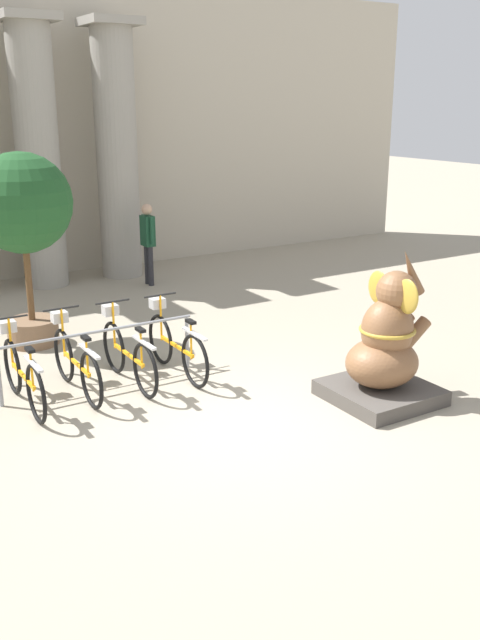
{
  "coord_description": "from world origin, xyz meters",
  "views": [
    {
      "loc": [
        -4.03,
        -6.49,
        3.63
      ],
      "look_at": [
        0.39,
        0.73,
        1.0
      ],
      "focal_mm": 40.0,
      "sensor_mm": 36.0,
      "label": 1
    }
  ],
  "objects_px": {
    "bicycle_0": "(23,374)",
    "bicycle_1": "(76,362)",
    "bicycle_2": "(128,353)",
    "potted_tree": "(22,212)",
    "bicycle_3": "(176,345)",
    "elephant_statue": "(385,351)",
    "person_pedestrian": "(148,237)"
  },
  "relations": [
    {
      "from": "bicycle_2",
      "to": "potted_tree",
      "type": "relative_size",
      "value": 0.6
    },
    {
      "from": "bicycle_0",
      "to": "bicycle_2",
      "type": "relative_size",
      "value": 1.0
    },
    {
      "from": "elephant_statue",
      "to": "bicycle_2",
      "type": "bearing_deg",
      "value": 139.42
    },
    {
      "from": "bicycle_0",
      "to": "potted_tree",
      "type": "height_order",
      "value": "potted_tree"
    },
    {
      "from": "bicycle_2",
      "to": "potted_tree",
      "type": "distance_m",
      "value": 2.85
    },
    {
      "from": "potted_tree",
      "to": "person_pedestrian",
      "type": "bearing_deg",
      "value": 38.49
    },
    {
      "from": "bicycle_1",
      "to": "bicycle_0",
      "type": "bearing_deg",
      "value": -174.92
    },
    {
      "from": "bicycle_0",
      "to": "bicycle_1",
      "type": "height_order",
      "value": "same"
    },
    {
      "from": "bicycle_0",
      "to": "potted_tree",
      "type": "distance_m",
      "value": 2.9
    },
    {
      "from": "bicycle_1",
      "to": "bicycle_2",
      "type": "bearing_deg",
      "value": -3.71
    },
    {
      "from": "bicycle_0",
      "to": "bicycle_2",
      "type": "xyz_separation_m",
      "value": [
        1.39,
        0.02,
        0.0
      ]
    },
    {
      "from": "bicycle_0",
      "to": "bicycle_1",
      "type": "relative_size",
      "value": 1.0
    },
    {
      "from": "bicycle_2",
      "to": "person_pedestrian",
      "type": "xyz_separation_m",
      "value": [
        2.46,
        4.71,
        0.57
      ]
    },
    {
      "from": "bicycle_1",
      "to": "bicycle_3",
      "type": "bearing_deg",
      "value": -3.01
    },
    {
      "from": "bicycle_3",
      "to": "potted_tree",
      "type": "distance_m",
      "value": 3.1
    },
    {
      "from": "elephant_statue",
      "to": "bicycle_3",
      "type": "bearing_deg",
      "value": 130.64
    },
    {
      "from": "bicycle_2",
      "to": "bicycle_1",
      "type": "bearing_deg",
      "value": 176.29
    },
    {
      "from": "bicycle_0",
      "to": "elephant_statue",
      "type": "height_order",
      "value": "elephant_statue"
    },
    {
      "from": "bicycle_2",
      "to": "potted_tree",
      "type": "bearing_deg",
      "value": 105.31
    },
    {
      "from": "bicycle_1",
      "to": "elephant_statue",
      "type": "distance_m",
      "value": 3.91
    },
    {
      "from": "elephant_statue",
      "to": "bicycle_1",
      "type": "bearing_deg",
      "value": 145.55
    },
    {
      "from": "bicycle_3",
      "to": "bicycle_0",
      "type": "bearing_deg",
      "value": 179.69
    },
    {
      "from": "elephant_statue",
      "to": "person_pedestrian",
      "type": "relative_size",
      "value": 1.17
    },
    {
      "from": "bicycle_1",
      "to": "person_pedestrian",
      "type": "bearing_deg",
      "value": 55.97
    },
    {
      "from": "bicycle_3",
      "to": "person_pedestrian",
      "type": "relative_size",
      "value": 1.07
    },
    {
      "from": "bicycle_0",
      "to": "person_pedestrian",
      "type": "bearing_deg",
      "value": 50.89
    },
    {
      "from": "bicycle_2",
      "to": "elephant_statue",
      "type": "bearing_deg",
      "value": -40.58
    },
    {
      "from": "bicycle_2",
      "to": "elephant_statue",
      "type": "relative_size",
      "value": 0.92
    },
    {
      "from": "bicycle_2",
      "to": "bicycle_3",
      "type": "xyz_separation_m",
      "value": [
        0.69,
        -0.03,
        0.0
      ]
    },
    {
      "from": "bicycle_2",
      "to": "bicycle_3",
      "type": "height_order",
      "value": "same"
    },
    {
      "from": "person_pedestrian",
      "to": "elephant_statue",
      "type": "bearing_deg",
      "value": -89.41
    },
    {
      "from": "person_pedestrian",
      "to": "potted_tree",
      "type": "bearing_deg",
      "value": -141.51
    }
  ]
}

